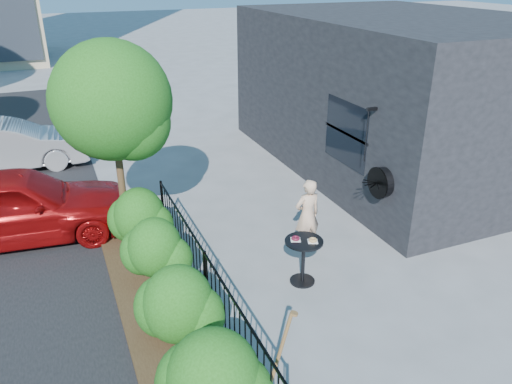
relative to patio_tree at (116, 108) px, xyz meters
name	(u,v)px	position (x,y,z in m)	size (l,w,h in m)	color
ground	(290,288)	(2.24, -2.76, -2.76)	(120.00, 120.00, 0.00)	gray
shop_building	(399,91)	(7.73, 1.74, -0.76)	(6.22, 9.00, 4.00)	black
fence	(206,280)	(0.74, -2.76, -2.20)	(0.05, 6.05, 1.10)	black
planting_bed	(165,318)	(0.04, -2.76, -2.72)	(1.30, 6.00, 0.08)	#382616
shrubs	(167,278)	(0.14, -2.66, -2.06)	(1.10, 5.60, 1.24)	#1F5313
patio_tree	(116,108)	(0.00, 0.00, 0.00)	(2.20, 2.20, 3.94)	#3F2B19
cafe_table	(303,254)	(2.53, -2.67, -2.18)	(0.67, 0.67, 0.90)	black
woman	(307,215)	(3.13, -1.68, -2.02)	(0.54, 0.35, 1.48)	tan
shovel	(276,364)	(0.98, -4.89, -2.16)	(0.46, 0.18, 1.36)	brown
car_red	(15,205)	(-2.07, 0.94, -2.01)	(1.79, 4.44, 1.51)	#9F0D0E
car_silver	(8,146)	(-2.34, 5.25, -2.09)	(1.43, 4.09, 1.35)	#ACACB1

